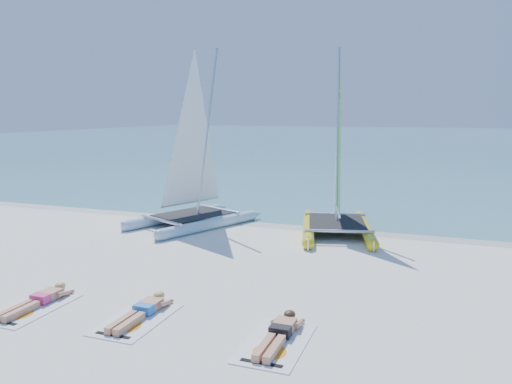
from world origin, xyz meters
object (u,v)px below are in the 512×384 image
catamaran_blue (193,171)px  towel_c (276,343)px  towel_b (137,319)px  catamaran_yellow (337,172)px  sunbather_b (142,310)px  sunbather_a (39,299)px  sunbather_c (279,332)px  towel_a (32,308)px

catamaran_blue → towel_c: bearing=-31.2°
towel_b → towel_c: size_ratio=1.00×
catamaran_yellow → towel_c: catamaran_yellow is taller
catamaran_yellow → sunbather_b: bearing=-118.4°
sunbather_a → sunbather_c: (5.06, 0.21, 0.00)m
sunbather_b → towel_c: bearing=-4.6°
towel_b → sunbather_c: bearing=3.3°
towel_c → sunbather_c: (0.00, 0.19, 0.11)m
sunbather_a → sunbather_c: bearing=2.4°
catamaran_blue → towel_b: catamaran_blue is taller
towel_b → towel_c: same height
catamaran_yellow → towel_b: (-2.13, -8.49, -1.94)m
catamaran_blue → towel_c: 9.52m
sunbather_c → towel_a: bearing=-175.4°
catamaran_blue → catamaran_yellow: bearing=34.2°
catamaran_yellow → towel_a: (-4.42, -8.73, -1.94)m
sunbather_a → catamaran_blue: bearing=92.6°
catamaran_blue → sunbather_b: 8.03m
towel_a → towel_b: 2.30m
sunbather_a → sunbather_b: (2.29, 0.25, 0.00)m
catamaran_blue → sunbather_a: size_ratio=3.64×
sunbather_a → sunbather_b: same height
catamaran_yellow → towel_c: (0.64, -8.52, -1.94)m
towel_b → sunbather_c: (2.78, 0.16, 0.11)m
towel_c → sunbather_a: bearing=-179.7°
sunbather_b → towel_c: sunbather_b is taller
sunbather_b → catamaran_blue: bearing=109.7°
towel_a → sunbather_a: (0.00, 0.19, 0.11)m
sunbather_a → towel_b: sunbather_a is taller
towel_a → towel_c: same height
catamaran_yellow → sunbather_a: bearing=-131.3°
sunbather_a → towel_c: 5.06m
catamaran_yellow → sunbather_c: size_ratio=3.59×
towel_a → towel_c: (5.06, 0.21, 0.00)m
towel_a → towel_c: bearing=2.4°
towel_c → catamaran_yellow: bearing=94.3°
towel_c → sunbather_b: bearing=175.4°
towel_b → sunbather_c: sunbather_c is taller
sunbather_c → catamaran_blue: bearing=126.2°
sunbather_a → towel_c: size_ratio=0.93×
catamaran_yellow → sunbather_b: catamaran_yellow is taller
catamaran_yellow → towel_a: size_ratio=3.35×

